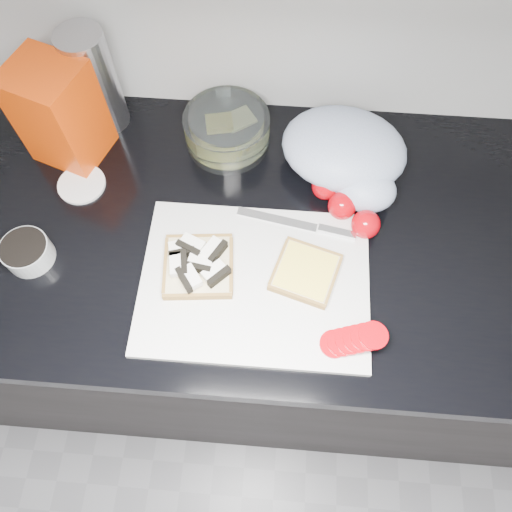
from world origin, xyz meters
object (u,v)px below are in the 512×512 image
(cutting_board, at_px, (255,282))
(glass_bowl, at_px, (227,130))
(bread_bag, at_px, (59,113))
(steel_canister, at_px, (95,81))

(cutting_board, relative_size, glass_bowl, 2.35)
(bread_bag, height_order, steel_canister, steel_canister)
(bread_bag, bearing_deg, glass_bowl, 27.09)
(glass_bowl, bearing_deg, steel_canister, 171.23)
(cutting_board, xyz_separation_m, bread_bag, (-0.39, 0.27, 0.10))
(cutting_board, relative_size, steel_canister, 1.89)
(steel_canister, bearing_deg, bread_bag, -122.01)
(cutting_board, xyz_separation_m, glass_bowl, (-0.08, 0.31, 0.03))
(glass_bowl, relative_size, bread_bag, 0.84)
(cutting_board, bearing_deg, steel_canister, 133.66)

